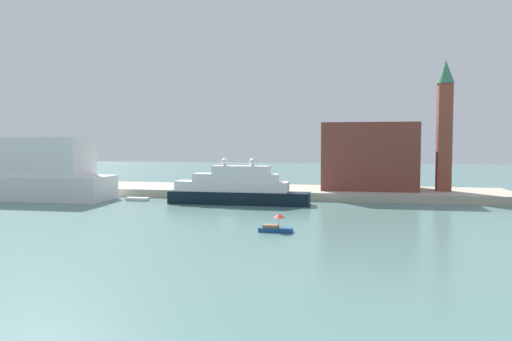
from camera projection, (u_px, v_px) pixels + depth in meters
ground at (228, 210)px, 85.90m from camera, size 400.00×400.00×0.00m
quay_dock at (255, 191)px, 110.88m from camera, size 110.00×19.11×1.74m
large_yacht at (236, 189)px, 94.40m from camera, size 27.79×4.51×10.03m
small_motorboat at (276, 226)px, 65.09m from camera, size 4.55×1.63×2.53m
work_barge at (138, 199)px, 100.01m from camera, size 4.54×1.93×0.66m
harbor_building at (369, 156)px, 107.49m from camera, size 20.23×14.45×14.58m
bell_tower at (445, 120)px, 101.79m from camera, size 3.68×3.68×27.53m
parked_car at (210, 185)px, 111.55m from camera, size 4.10×1.79×1.31m
person_figure at (226, 185)px, 108.21m from camera, size 0.36×0.36×1.75m
mooring_bollard at (285, 190)px, 101.52m from camera, size 0.49×0.49×0.70m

